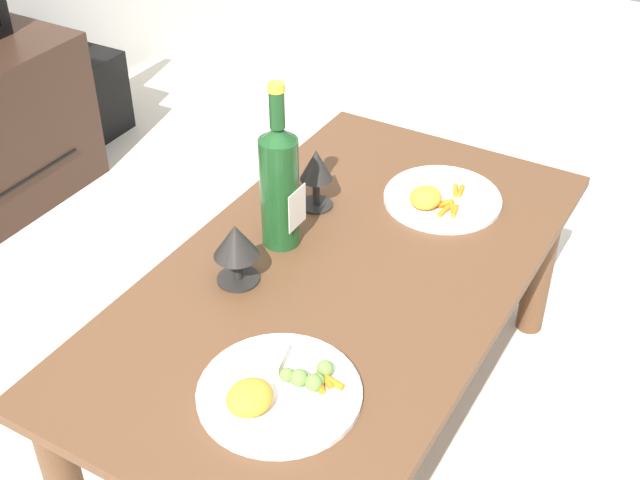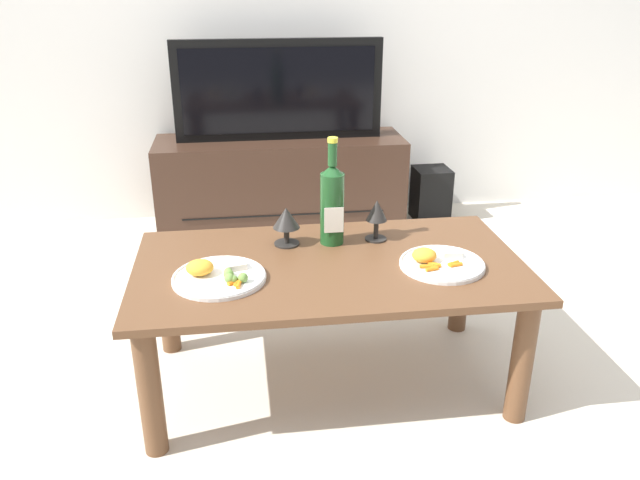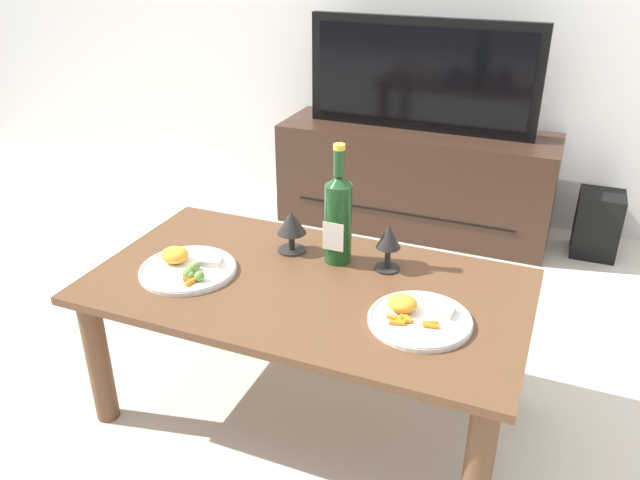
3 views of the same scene
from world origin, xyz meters
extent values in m
plane|color=beige|center=(0.00, 0.00, 0.00)|extent=(6.40, 6.40, 0.00)
cube|color=brown|center=(0.00, 0.00, 0.45)|extent=(1.26, 0.69, 0.03)
cylinder|color=brown|center=(-0.57, -0.28, 0.22)|extent=(0.07, 0.07, 0.43)
cylinder|color=brown|center=(0.57, -0.28, 0.22)|extent=(0.07, 0.07, 0.43)
cylinder|color=brown|center=(-0.57, 0.28, 0.22)|extent=(0.07, 0.07, 0.43)
cylinder|color=brown|center=(0.57, 0.28, 0.22)|extent=(0.07, 0.07, 0.43)
cube|color=#382319|center=(-0.05, 1.46, 0.25)|extent=(1.32, 0.41, 0.51)
cube|color=black|center=(-0.05, 1.25, 0.15)|extent=(1.06, 0.01, 0.01)
cube|color=black|center=(-0.05, 1.46, 0.76)|extent=(1.08, 0.04, 0.51)
cube|color=black|center=(-0.05, 1.43, 0.76)|extent=(0.99, 0.01, 0.43)
cube|color=black|center=(0.81, 1.48, 0.15)|extent=(0.20, 0.20, 0.30)
cylinder|color=#19471E|center=(0.03, 0.16, 0.58)|extent=(0.08, 0.08, 0.25)
cone|color=#19471E|center=(0.03, 0.16, 0.72)|extent=(0.08, 0.08, 0.04)
cylinder|color=#19471E|center=(0.03, 0.16, 0.78)|extent=(0.03, 0.03, 0.08)
cylinder|color=yellow|center=(0.03, 0.16, 0.82)|extent=(0.03, 0.03, 0.02)
cube|color=silver|center=(0.03, 0.12, 0.56)|extent=(0.07, 0.00, 0.09)
cylinder|color=black|center=(-0.12, 0.17, 0.46)|extent=(0.09, 0.09, 0.01)
cylinder|color=black|center=(-0.12, 0.17, 0.49)|extent=(0.02, 0.02, 0.06)
cone|color=black|center=(-0.12, 0.17, 0.56)|extent=(0.09, 0.09, 0.07)
cylinder|color=black|center=(0.19, 0.17, 0.46)|extent=(0.08, 0.08, 0.01)
cylinder|color=black|center=(0.19, 0.17, 0.50)|extent=(0.02, 0.02, 0.07)
cone|color=black|center=(0.19, 0.17, 0.57)|extent=(0.07, 0.07, 0.07)
cylinder|color=white|center=(-0.35, -0.08, 0.46)|extent=(0.29, 0.29, 0.01)
torus|color=white|center=(-0.35, -0.08, 0.47)|extent=(0.29, 0.29, 0.01)
ellipsoid|color=orange|center=(-0.41, -0.05, 0.49)|extent=(0.08, 0.08, 0.05)
cube|color=beige|center=(-0.30, -0.02, 0.48)|extent=(0.07, 0.07, 0.02)
cylinder|color=orange|center=(-0.29, -0.15, 0.48)|extent=(0.02, 0.05, 0.01)
cylinder|color=orange|center=(-0.29, -0.13, 0.48)|extent=(0.03, 0.04, 0.01)
cylinder|color=orange|center=(-0.31, -0.13, 0.48)|extent=(0.04, 0.04, 0.01)
sphere|color=olive|center=(-0.33, -0.07, 0.48)|extent=(0.03, 0.03, 0.03)
sphere|color=olive|center=(-0.31, -0.13, 0.48)|extent=(0.02, 0.02, 0.02)
sphere|color=olive|center=(-0.32, -0.10, 0.49)|extent=(0.03, 0.03, 0.03)
sphere|color=olive|center=(-0.32, -0.12, 0.49)|extent=(0.03, 0.03, 0.03)
sphere|color=olive|center=(-0.28, -0.12, 0.49)|extent=(0.03, 0.03, 0.03)
cylinder|color=white|center=(0.35, -0.08, 0.46)|extent=(0.27, 0.27, 0.01)
torus|color=white|center=(0.35, -0.08, 0.47)|extent=(0.27, 0.27, 0.01)
ellipsoid|color=orange|center=(0.30, -0.05, 0.49)|extent=(0.08, 0.07, 0.04)
cube|color=beige|center=(0.40, -0.03, 0.48)|extent=(0.07, 0.06, 0.02)
cylinder|color=orange|center=(0.39, -0.10, 0.48)|extent=(0.04, 0.02, 0.01)
cylinder|color=orange|center=(0.38, -0.09, 0.48)|extent=(0.04, 0.03, 0.01)
cylinder|color=orange|center=(0.32, -0.10, 0.48)|extent=(0.04, 0.03, 0.01)
cylinder|color=orange|center=(0.32, -0.11, 0.48)|extent=(0.04, 0.03, 0.01)
cylinder|color=orange|center=(0.32, -0.09, 0.48)|extent=(0.04, 0.04, 0.01)
cylinder|color=orange|center=(0.30, -0.12, 0.48)|extent=(0.04, 0.02, 0.01)
cylinder|color=orange|center=(0.29, -0.10, 0.48)|extent=(0.04, 0.02, 0.01)
camera|label=1|loc=(-1.21, -0.65, 1.54)|focal=47.57mm
camera|label=2|loc=(-0.28, -1.82, 1.33)|focal=35.15mm
camera|label=3|loc=(0.64, -1.46, 1.39)|focal=35.71mm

